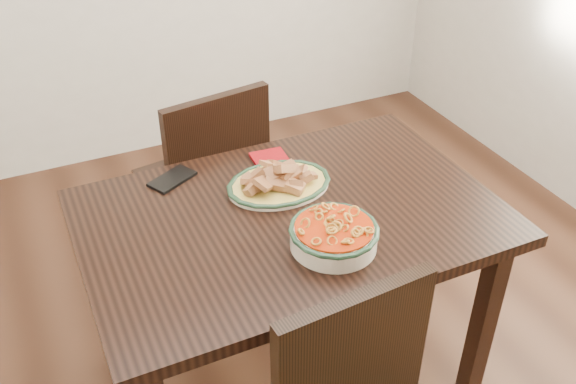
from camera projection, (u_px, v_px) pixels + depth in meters
name	position (u px, v px, depth m)	size (l,w,h in m)	color
floor	(277.00, 360.00, 2.41)	(3.50, 3.50, 0.00)	#321B10
dining_table	(291.00, 237.00, 1.97)	(1.23, 0.82, 0.75)	black
chair_far	(208.00, 176.00, 2.53)	(0.48, 0.48, 0.89)	black
fish_plate	(279.00, 175.00, 2.00)	(0.33, 0.26, 0.11)	#ECE1C7
noodle_bowl	(334.00, 233.00, 1.76)	(0.25, 0.25, 0.08)	#F2E6CD
smartphone	(172.00, 179.00, 2.05)	(0.15, 0.08, 0.01)	black
napkin	(269.00, 158.00, 2.16)	(0.11, 0.10, 0.01)	maroon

